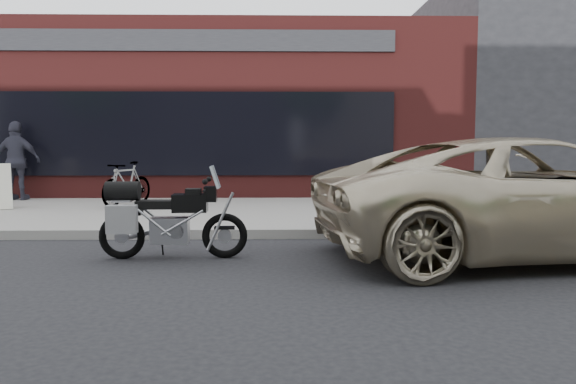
{
  "coord_description": "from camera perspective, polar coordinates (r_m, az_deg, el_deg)",
  "views": [
    {
      "loc": [
        0.17,
        -4.59,
        1.5
      ],
      "look_at": [
        0.32,
        2.72,
        0.85
      ],
      "focal_mm": 35.0,
      "sensor_mm": 36.0,
      "label": 1
    }
  ],
  "objects": [
    {
      "name": "ground",
      "position": [
        4.84,
        -3.21,
        -13.01
      ],
      "size": [
        120.0,
        120.0,
        0.0
      ],
      "primitive_type": "plane",
      "color": "black",
      "rests_on": "ground"
    },
    {
      "name": "cafe_patron_right",
      "position": [
        14.52,
        -25.82,
        2.88
      ],
      "size": [
        1.1,
        0.5,
        1.84
      ],
      "primitive_type": "imported",
      "rotation": [
        0.0,
        0.0,
        3.09
      ],
      "color": "#393948",
      "rests_on": "near_sidewalk"
    },
    {
      "name": "bicycle_rear",
      "position": [
        12.37,
        -16.04,
        0.81
      ],
      "size": [
        1.05,
        1.6,
        0.94
      ],
      "primitive_type": "imported",
      "rotation": [
        0.0,
        0.0,
        -0.43
      ],
      "color": "gray",
      "rests_on": "near_sidewalk"
    },
    {
      "name": "neighbour_building",
      "position": [
        21.09,
        26.92,
        8.63
      ],
      "size": [
        10.0,
        10.0,
        6.0
      ],
      "primitive_type": "cube",
      "color": "#242429",
      "rests_on": "ground"
    },
    {
      "name": "storefront",
      "position": [
        18.72,
        -7.92,
        7.34
      ],
      "size": [
        14.0,
        10.07,
        4.5
      ],
      "color": "#5B1E1D",
      "rests_on": "ground"
    },
    {
      "name": "minivan",
      "position": [
        7.96,
        23.55,
        -0.52
      ],
      "size": [
        5.91,
        3.29,
        1.56
      ],
      "primitive_type": "imported",
      "rotation": [
        0.0,
        0.0,
        1.7
      ],
      "color": "#C0B295",
      "rests_on": "ground"
    },
    {
      "name": "motorcycle",
      "position": [
        7.38,
        -12.58,
        -2.67
      ],
      "size": [
        1.91,
        0.65,
        1.21
      ],
      "rotation": [
        0.0,
        0.0,
        0.03
      ],
      "color": "black",
      "rests_on": "ground"
    },
    {
      "name": "near_sidewalk",
      "position": [
        11.68,
        -2.02,
        -1.92
      ],
      "size": [
        44.0,
        6.0,
        0.15
      ],
      "primitive_type": "cube",
      "color": "gray",
      "rests_on": "ground"
    }
  ]
}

